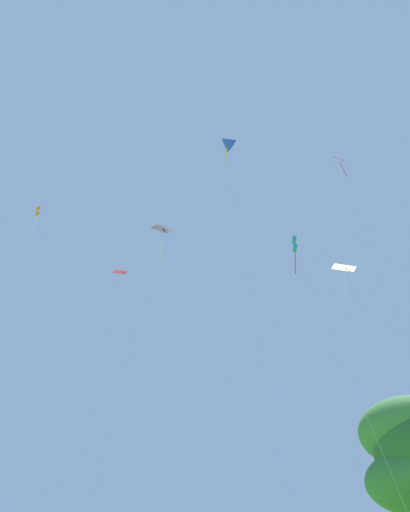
{
  "coord_description": "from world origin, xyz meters",
  "views": [
    {
      "loc": [
        1.59,
        -4.97,
        1.73
      ],
      "look_at": [
        2.16,
        27.05,
        20.49
      ],
      "focal_mm": 36.98,
      "sensor_mm": 36.0,
      "label": 1
    }
  ],
  "objects_px": {
    "kite_blue_delta": "(227,143)",
    "kite_orange_box": "(36,218)",
    "kite_pink_low": "(349,185)",
    "kite_red_high": "(118,288)",
    "kite_yellow_diamond": "(345,277)",
    "kite_black_large": "(160,241)",
    "kite_teal_box": "(296,248)"
  },
  "relations": [
    {
      "from": "kite_red_high",
      "to": "kite_blue_delta",
      "type": "bearing_deg",
      "value": -56.17
    },
    {
      "from": "kite_yellow_diamond",
      "to": "kite_blue_delta",
      "type": "bearing_deg",
      "value": -122.12
    },
    {
      "from": "kite_teal_box",
      "to": "kite_yellow_diamond",
      "type": "distance_m",
      "value": 19.93
    },
    {
      "from": "kite_yellow_diamond",
      "to": "kite_pink_low",
      "type": "relative_size",
      "value": 0.98
    },
    {
      "from": "kite_red_high",
      "to": "kite_pink_low",
      "type": "distance_m",
      "value": 20.47
    },
    {
      "from": "kite_orange_box",
      "to": "kite_blue_delta",
      "type": "bearing_deg",
      "value": -34.93
    },
    {
      "from": "kite_black_large",
      "to": "kite_pink_low",
      "type": "relative_size",
      "value": 0.98
    },
    {
      "from": "kite_teal_box",
      "to": "kite_orange_box",
      "type": "bearing_deg",
      "value": 163.57
    },
    {
      "from": "kite_black_large",
      "to": "kite_red_high",
      "type": "bearing_deg",
      "value": -159.01
    },
    {
      "from": "kite_black_large",
      "to": "kite_blue_delta",
      "type": "bearing_deg",
      "value": -69.21
    },
    {
      "from": "kite_blue_delta",
      "to": "kite_pink_low",
      "type": "distance_m",
      "value": 10.64
    },
    {
      "from": "kite_orange_box",
      "to": "kite_yellow_diamond",
      "type": "bearing_deg",
      "value": 19.67
    },
    {
      "from": "kite_black_large",
      "to": "kite_yellow_diamond",
      "type": "xyz_separation_m",
      "value": [
        18.96,
        7.57,
        0.46
      ]
    },
    {
      "from": "kite_yellow_diamond",
      "to": "kite_orange_box",
      "type": "distance_m",
      "value": 31.36
    },
    {
      "from": "kite_black_large",
      "to": "kite_red_high",
      "type": "relative_size",
      "value": 1.23
    },
    {
      "from": "kite_yellow_diamond",
      "to": "kite_orange_box",
      "type": "xyz_separation_m",
      "value": [
        -29.53,
        -10.55,
        -0.11
      ]
    },
    {
      "from": "kite_black_large",
      "to": "kite_blue_delta",
      "type": "height_order",
      "value": "kite_black_large"
    },
    {
      "from": "kite_yellow_diamond",
      "to": "kite_red_high",
      "type": "height_order",
      "value": "kite_yellow_diamond"
    },
    {
      "from": "kite_red_high",
      "to": "kite_orange_box",
      "type": "bearing_deg",
      "value": -166.65
    },
    {
      "from": "kite_teal_box",
      "to": "kite_blue_delta",
      "type": "height_order",
      "value": "kite_blue_delta"
    },
    {
      "from": "kite_red_high",
      "to": "kite_orange_box",
      "type": "xyz_separation_m",
      "value": [
        -7.31,
        -1.73,
        5.79
      ]
    },
    {
      "from": "kite_yellow_diamond",
      "to": "kite_orange_box",
      "type": "relative_size",
      "value": 1.03
    },
    {
      "from": "kite_blue_delta",
      "to": "kite_red_high",
      "type": "height_order",
      "value": "kite_blue_delta"
    },
    {
      "from": "kite_blue_delta",
      "to": "kite_red_high",
      "type": "relative_size",
      "value": 1.13
    },
    {
      "from": "kite_black_large",
      "to": "kite_red_high",
      "type": "height_order",
      "value": "kite_black_large"
    },
    {
      "from": "kite_red_high",
      "to": "kite_pink_low",
      "type": "height_order",
      "value": "kite_pink_low"
    },
    {
      "from": "kite_blue_delta",
      "to": "kite_orange_box",
      "type": "distance_m",
      "value": 19.46
    },
    {
      "from": "kite_blue_delta",
      "to": "kite_orange_box",
      "type": "height_order",
      "value": "kite_orange_box"
    },
    {
      "from": "kite_orange_box",
      "to": "kite_pink_low",
      "type": "distance_m",
      "value": 26.29
    },
    {
      "from": "kite_blue_delta",
      "to": "kite_red_high",
      "type": "bearing_deg",
      "value": 123.83
    },
    {
      "from": "kite_orange_box",
      "to": "kite_pink_low",
      "type": "height_order",
      "value": "kite_pink_low"
    },
    {
      "from": "kite_black_large",
      "to": "kite_blue_delta",
      "type": "xyz_separation_m",
      "value": [
        5.36,
        -14.1,
        -0.87
      ]
    }
  ]
}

